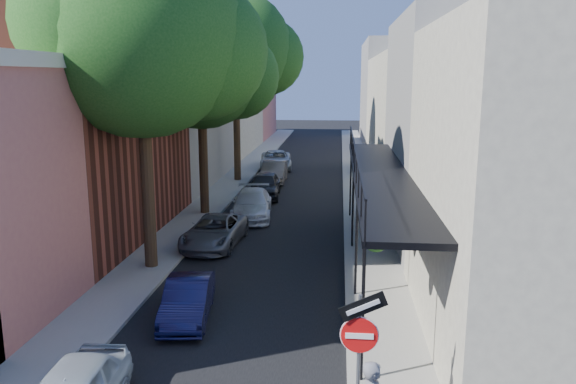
% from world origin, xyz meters
% --- Properties ---
extents(road_surface, '(6.00, 64.00, 0.01)m').
position_xyz_m(road_surface, '(0.00, 30.00, 0.01)').
color(road_surface, black).
rests_on(road_surface, ground).
extents(sidewalk_left, '(2.00, 64.00, 0.12)m').
position_xyz_m(sidewalk_left, '(-4.00, 30.00, 0.06)').
color(sidewalk_left, gray).
rests_on(sidewalk_left, ground).
extents(sidewalk_right, '(2.00, 64.00, 0.12)m').
position_xyz_m(sidewalk_right, '(4.00, 30.00, 0.06)').
color(sidewalk_right, gray).
rests_on(sidewalk_right, ground).
extents(buildings_left, '(10.10, 59.10, 12.00)m').
position_xyz_m(buildings_left, '(-9.30, 28.76, 4.94)').
color(buildings_left, '#BD7061').
rests_on(buildings_left, ground).
extents(buildings_right, '(9.80, 55.00, 10.00)m').
position_xyz_m(buildings_right, '(8.99, 29.49, 4.42)').
color(buildings_right, beige).
rests_on(buildings_right, ground).
extents(sign_post, '(0.89, 0.17, 2.99)m').
position_xyz_m(sign_post, '(3.16, 0.97, 2.04)').
color(sign_post, '#595B60').
rests_on(sign_post, ground).
extents(oak_near, '(7.48, 6.80, 11.42)m').
position_xyz_m(oak_near, '(-3.37, 10.26, 7.88)').
color(oak_near, black).
rests_on(oak_near, ground).
extents(oak_mid, '(6.60, 6.00, 10.20)m').
position_xyz_m(oak_mid, '(-3.42, 18.23, 7.06)').
color(oak_mid, black).
rests_on(oak_mid, ground).
extents(oak_far, '(7.70, 7.00, 11.90)m').
position_xyz_m(oak_far, '(-3.35, 27.27, 8.26)').
color(oak_far, black).
rests_on(oak_far, ground).
extents(parked_car_b, '(1.60, 3.54, 1.13)m').
position_xyz_m(parked_car_b, '(-1.40, 6.02, 0.56)').
color(parked_car_b, '#121339').
rests_on(parked_car_b, ground).
extents(parked_car_c, '(2.23, 4.41, 1.19)m').
position_xyz_m(parked_car_c, '(-2.17, 12.90, 0.60)').
color(parked_car_c, slate).
rests_on(parked_car_c, ground).
extents(parked_car_d, '(2.28, 4.69, 1.31)m').
position_xyz_m(parked_car_d, '(-1.40, 17.62, 0.66)').
color(parked_car_d, silver).
rests_on(parked_car_d, ground).
extents(parked_car_e, '(1.93, 4.23, 1.41)m').
position_xyz_m(parked_car_e, '(-1.40, 22.25, 0.70)').
color(parked_car_e, black).
rests_on(parked_car_e, ground).
extents(parked_car_f, '(1.53, 4.18, 1.37)m').
position_xyz_m(parked_car_f, '(-1.40, 26.81, 0.68)').
color(parked_car_f, '#685F58').
rests_on(parked_car_f, ground).
extents(parked_car_g, '(2.73, 5.02, 1.33)m').
position_xyz_m(parked_car_g, '(-1.89, 32.18, 0.67)').
color(parked_car_g, '#9BA5AF').
rests_on(parked_car_g, ground).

